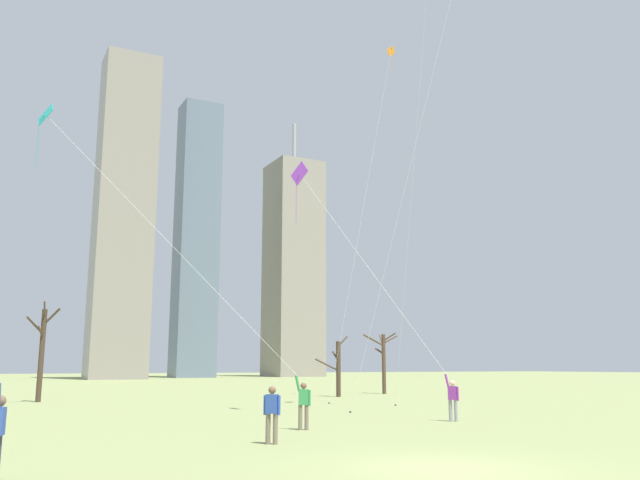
{
  "coord_description": "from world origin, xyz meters",
  "views": [
    {
      "loc": [
        -9.39,
        -12.17,
        2.19
      ],
      "look_at": [
        0.0,
        6.0,
        6.07
      ],
      "focal_mm": 37.39,
      "sensor_mm": 36.0,
      "label": 1
    }
  ],
  "objects_px": {
    "bare_tree_rightmost": "(42,350)",
    "kite_flyer_midfield_center_teal": "(235,327)",
    "bystander_far_off_by_trees": "(272,412)",
    "kite_flyer_midfield_left_purple": "(410,336)",
    "distant_kite_high_overhead_orange": "(384,89)",
    "bare_tree_far_right_edge": "(338,367)",
    "bare_tree_left_of_center": "(383,359)"
  },
  "relations": [
    {
      "from": "kite_flyer_midfield_left_purple",
      "to": "bare_tree_left_of_center",
      "type": "relative_size",
      "value": 2.53
    },
    {
      "from": "bystander_far_off_by_trees",
      "to": "distant_kite_high_overhead_orange",
      "type": "relative_size",
      "value": 0.06
    },
    {
      "from": "kite_flyer_midfield_center_teal",
      "to": "bystander_far_off_by_trees",
      "type": "height_order",
      "value": "kite_flyer_midfield_center_teal"
    },
    {
      "from": "kite_flyer_midfield_left_purple",
      "to": "bare_tree_far_right_edge",
      "type": "relative_size",
      "value": 2.81
    },
    {
      "from": "bystander_far_off_by_trees",
      "to": "kite_flyer_midfield_left_purple",
      "type": "bearing_deg",
      "value": 32.34
    },
    {
      "from": "distant_kite_high_overhead_orange",
      "to": "bare_tree_far_right_edge",
      "type": "bearing_deg",
      "value": 104.54
    },
    {
      "from": "distant_kite_high_overhead_orange",
      "to": "bare_tree_left_of_center",
      "type": "bearing_deg",
      "value": 60.03
    },
    {
      "from": "bystander_far_off_by_trees",
      "to": "kite_flyer_midfield_center_teal",
      "type": "bearing_deg",
      "value": 81.84
    },
    {
      "from": "bare_tree_far_right_edge",
      "to": "kite_flyer_midfield_left_purple",
      "type": "bearing_deg",
      "value": -110.3
    },
    {
      "from": "bystander_far_off_by_trees",
      "to": "bare_tree_left_of_center",
      "type": "bearing_deg",
      "value": 52.15
    },
    {
      "from": "kite_flyer_midfield_left_purple",
      "to": "bare_tree_left_of_center",
      "type": "bearing_deg",
      "value": 59.9
    },
    {
      "from": "kite_flyer_midfield_left_purple",
      "to": "distant_kite_high_overhead_orange",
      "type": "bearing_deg",
      "value": 59.83
    },
    {
      "from": "bystander_far_off_by_trees",
      "to": "bare_tree_left_of_center",
      "type": "relative_size",
      "value": 0.33
    },
    {
      "from": "kite_flyer_midfield_left_purple",
      "to": "distant_kite_high_overhead_orange",
      "type": "relative_size",
      "value": 0.48
    },
    {
      "from": "kite_flyer_midfield_center_teal",
      "to": "kite_flyer_midfield_left_purple",
      "type": "relative_size",
      "value": 1.09
    },
    {
      "from": "kite_flyer_midfield_center_teal",
      "to": "bare_tree_rightmost",
      "type": "xyz_separation_m",
      "value": [
        -4.68,
        22.06,
        -0.45
      ]
    },
    {
      "from": "kite_flyer_midfield_center_teal",
      "to": "bare_tree_left_of_center",
      "type": "height_order",
      "value": "kite_flyer_midfield_center_teal"
    },
    {
      "from": "kite_flyer_midfield_left_purple",
      "to": "bare_tree_left_of_center",
      "type": "xyz_separation_m",
      "value": [
        13.04,
        22.49,
        -0.73
      ]
    },
    {
      "from": "bystander_far_off_by_trees",
      "to": "distant_kite_high_overhead_orange",
      "type": "xyz_separation_m",
      "value": [
        17.28,
        20.22,
        21.13
      ]
    },
    {
      "from": "distant_kite_high_overhead_orange",
      "to": "bare_tree_rightmost",
      "type": "xyz_separation_m",
      "value": [
        -21.21,
        7.08,
        -18.87
      ]
    },
    {
      "from": "kite_flyer_midfield_left_purple",
      "to": "bare_tree_far_right_edge",
      "type": "bearing_deg",
      "value": 69.7
    },
    {
      "from": "kite_flyer_midfield_center_teal",
      "to": "kite_flyer_midfield_left_purple",
      "type": "bearing_deg",
      "value": 2.12
    },
    {
      "from": "bare_tree_rightmost",
      "to": "distant_kite_high_overhead_orange",
      "type": "bearing_deg",
      "value": -18.45
    },
    {
      "from": "kite_flyer_midfield_center_teal",
      "to": "bystander_far_off_by_trees",
      "type": "bearing_deg",
      "value": -98.16
    },
    {
      "from": "bare_tree_rightmost",
      "to": "bystander_far_off_by_trees",
      "type": "bearing_deg",
      "value": -81.8
    },
    {
      "from": "kite_flyer_midfield_center_teal",
      "to": "bystander_far_off_by_trees",
      "type": "xyz_separation_m",
      "value": [
        -0.75,
        -5.24,
        -2.71
      ]
    },
    {
      "from": "kite_flyer_midfield_left_purple",
      "to": "bystander_far_off_by_trees",
      "type": "distance_m",
      "value": 10.66
    },
    {
      "from": "bare_tree_rightmost",
      "to": "kite_flyer_midfield_center_teal",
      "type": "bearing_deg",
      "value": -78.01
    },
    {
      "from": "distant_kite_high_overhead_orange",
      "to": "bare_tree_left_of_center",
      "type": "height_order",
      "value": "distant_kite_high_overhead_orange"
    },
    {
      "from": "bare_tree_left_of_center",
      "to": "bare_tree_far_right_edge",
      "type": "distance_m",
      "value": 6.48
    },
    {
      "from": "kite_flyer_midfield_left_purple",
      "to": "bare_tree_rightmost",
      "type": "relative_size",
      "value": 1.99
    },
    {
      "from": "bystander_far_off_by_trees",
      "to": "bare_tree_far_right_edge",
      "type": "distance_m",
      "value": 29.84
    }
  ]
}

